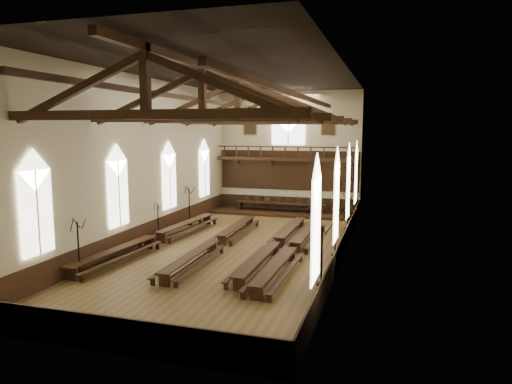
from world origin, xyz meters
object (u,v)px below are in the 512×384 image
Objects in this scene: high_table at (280,204)px; candelabrum_left_near at (79,259)px; refectory_row_b at (217,241)px; refectory_row_d at (293,248)px; dais at (280,212)px; candelabrum_left_mid at (158,228)px; candelabrum_right_near at (322,267)px; refectory_row_c at (277,243)px; candelabrum_right_mid at (335,242)px; candelabrum_left_far at (189,213)px; refectory_row_a at (155,237)px; candelabrum_right_far at (347,219)px.

high_table is 19.09m from candelabrum_left_near.
refectory_row_d reaches higher than refectory_row_b.
dais is at bearing 106.65° from refectory_row_d.
candelabrum_right_near reaches higher than candelabrum_left_mid.
refectory_row_c reaches higher than refectory_row_d.
candelabrum_right_mid is (6.73, 0.53, 0.30)m from refectory_row_b.
candelabrum_left_far reaches higher than high_table.
candelabrum_left_far reaches higher than candelabrum_left_mid.
refectory_row_c is 5.96m from candelabrum_right_near.
refectory_row_b is (3.80, 0.34, -0.03)m from refectory_row_a.
high_table is (0.91, 11.89, 0.30)m from refectory_row_b.
refectory_row_a is 6.04× the size of candelabrum_left_mid.
candelabrum_right_near is at bearing -56.65° from refectory_row_c.
refectory_row_c is 7.86m from candelabrum_left_mid.
refectory_row_a is 1.90× the size of high_table.
refectory_row_d is at bearing -34.41° from candelabrum_left_far.
candelabrum_left_far reaches higher than candelabrum_right_mid.
high_table is 7.26m from candelabrum_right_far.
candelabrum_left_near reaches higher than high_table.
high_table reaches higher than refectory_row_d.
dais is at bearing 117.13° from candelabrum_right_mid.
candelabrum_right_mid is 7.01m from candelabrum_right_far.
refectory_row_d is at bearing -4.80° from refectory_row_b.
candelabrum_right_far is (11.10, 14.01, -0.09)m from candelabrum_left_near.
dais is (4.70, 12.22, -0.42)m from refectory_row_a.
refectory_row_b is at bearing 55.90° from candelabrum_left_near.
refectory_row_b is at bearing -172.32° from refectory_row_c.
candelabrum_left_far is 1.13× the size of candelabrum_right_far.
refectory_row_c is at bearing -178.81° from candelabrum_right_mid.
candelabrum_left_mid reaches higher than refectory_row_d.
refectory_row_c reaches higher than refectory_row_b.
refectory_row_b reaches higher than dais.
candelabrum_left_mid reaches higher than refectory_row_b.
refectory_row_c is 5.00× the size of candelabrum_left_near.
refectory_row_d is at bearing -37.18° from refectory_row_c.
refectory_row_b is 5.86× the size of candelabrum_left_mid.
candelabrum_right_far is at bearing 51.61° from candelabrum_left_near.
refectory_row_a is 1.59m from candelabrum_left_mid.
refectory_row_c is at bearing -114.78° from candelabrum_right_far.
refectory_row_b is 11.93m from high_table.
candelabrum_left_far is at bearing 90.00° from candelabrum_left_near.
high_table is 12.76m from candelabrum_right_mid.
candelabrum_left_near reaches higher than refectory_row_b.
candelabrum_right_near is at bearing -90.00° from candelabrum_right_mid.
candelabrum_left_mid is at bearing -116.17° from dais.
candelabrum_right_near is (5.82, -16.39, 0.77)m from dais.
candelabrum_right_far is at bearing 48.30° from refectory_row_b.
refectory_row_b is at bearing -52.72° from candelabrum_left_far.
refectory_row_d is 5.91× the size of candelabrum_left_mid.
candelabrum_left_far reaches higher than refectory_row_c.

